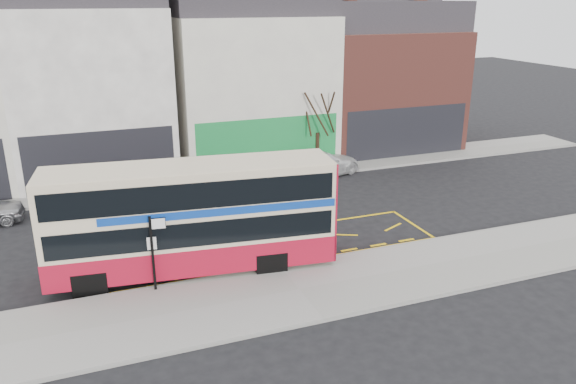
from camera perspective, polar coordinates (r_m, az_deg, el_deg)
name	(u,v)px	position (r m, az deg, el deg)	size (l,w,h in m)	color
ground	(276,264)	(21.30, -1.19, -7.36)	(120.00, 120.00, 0.00)	black
pavement	(299,291)	(19.36, 1.13, -10.01)	(40.00, 4.00, 0.15)	gray
kerb	(280,267)	(20.95, -0.85, -7.61)	(40.00, 0.15, 0.15)	gray
far_pavement	(209,179)	(31.12, -8.03, 1.33)	(50.00, 3.00, 0.15)	gray
road_markings	(263,248)	(22.66, -2.56, -5.66)	(14.00, 3.40, 0.01)	yellow
terrace_left	(90,78)	(33.23, -19.52, 10.86)	(8.00, 8.01, 11.80)	white
terrace_green_shop	(247,75)	(34.67, -4.20, 11.78)	(9.00, 8.01, 11.30)	beige
terrace_right	(378,76)	(38.28, 9.10, 11.54)	(9.00, 8.01, 10.30)	brown
double_decker_bus	(193,217)	(20.27, -9.63, -2.50)	(10.31, 3.48, 4.04)	beige
bus_stop_post	(154,246)	(19.13, -13.47, -5.31)	(0.65, 0.16, 2.64)	black
car_grey	(141,191)	(28.08, -14.67, 0.12)	(1.36, 3.89, 1.28)	#3E4146
car_white	(320,164)	(31.41, 3.32, 2.89)	(2.02, 4.96, 1.44)	white
street_tree_right	(318,101)	(32.15, 3.07, 9.22)	(2.69, 2.69, 5.82)	#332517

